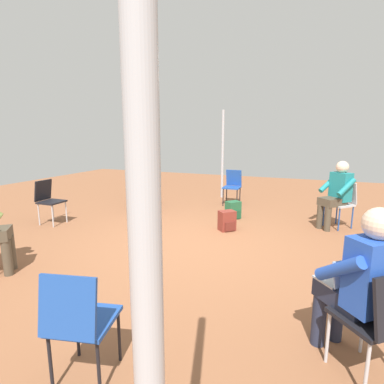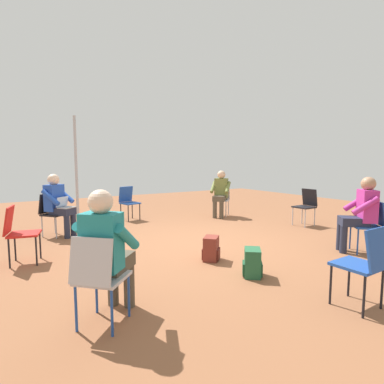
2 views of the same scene
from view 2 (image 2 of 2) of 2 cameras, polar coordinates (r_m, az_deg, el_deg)
ground_plane at (r=5.53m, az=0.89°, el=-9.72°), size 16.24×16.24×0.00m
chair_northwest at (r=6.60m, az=-25.13°, el=-3.33°), size 0.58×0.59×0.85m
chair_southeast at (r=5.66m, az=30.93°, el=-5.05°), size 0.59×0.58×0.85m
chair_northeast at (r=8.24m, az=5.69°, el=-1.07°), size 0.59×0.58×0.85m
chair_east at (r=7.42m, az=20.90°, el=-2.19°), size 0.44×0.41×0.85m
chair_southwest at (r=2.85m, az=-17.39°, el=-14.75°), size 0.58×0.58×0.85m
chair_west at (r=5.02m, az=-30.14°, el=-6.31°), size 0.51×0.48×0.85m
chair_north at (r=7.76m, az=-12.01°, el=-1.60°), size 0.48×0.51×0.85m
chair_south at (r=3.49m, az=30.07°, el=-11.39°), size 0.41×0.44×0.85m
person_with_laptop at (r=6.46m, az=-24.11°, el=-1.71°), size 0.63×0.64×1.24m
person_in_teal at (r=2.92m, az=-15.87°, el=-10.07°), size 0.63×0.63×1.24m
person_in_magenta at (r=5.57m, az=29.44°, el=-3.07°), size 0.63×0.63×1.24m
person_in_olive at (r=8.06m, az=5.45°, el=0.19°), size 0.63×0.63×1.24m
backpack_near_laptop_user at (r=4.06m, az=11.42°, el=-13.33°), size 0.33×0.34×0.36m
backpack_by_empty_chair at (r=4.60m, az=3.66°, el=-10.94°), size 0.34×0.34×0.36m
tent_pole_far at (r=8.28m, az=-21.20°, el=4.32°), size 0.07×0.07×2.64m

